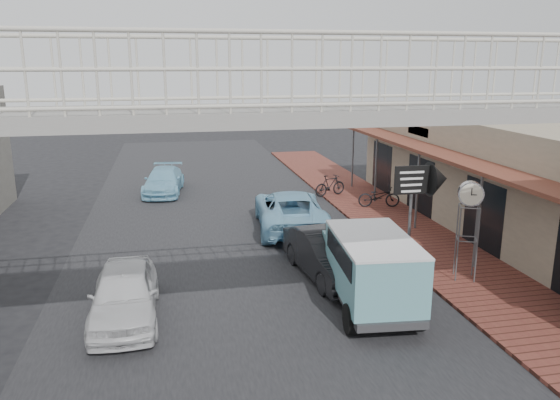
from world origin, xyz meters
name	(u,v)px	position (x,y,z in m)	size (l,w,h in m)	color
ground	(247,305)	(0.00, 0.00, 0.00)	(120.00, 120.00, 0.00)	black
road_strip	(247,304)	(0.00, 0.00, 0.01)	(10.00, 60.00, 0.01)	black
sidewalk	(430,247)	(6.50, 3.00, 0.05)	(3.00, 40.00, 0.10)	brown
shophouse_row	(538,177)	(10.97, 4.00, 2.01)	(7.20, 18.00, 4.00)	gray
footbridge	(279,231)	(0.00, -4.00, 3.18)	(16.40, 2.40, 6.34)	gray
white_hatchback	(124,294)	(-2.93, -0.20, 0.65)	(1.53, 3.81, 1.30)	silver
dark_sedan	(328,255)	(2.53, 1.38, 0.67)	(1.41, 4.04, 1.33)	black
angkot_curb	(290,210)	(2.50, 6.16, 0.71)	(2.36, 5.11, 1.42)	#7AB5D4
angkot_far	(164,181)	(-2.03, 12.85, 0.58)	(1.63, 4.01, 1.16)	#7FC0DD
angkot_van	(371,262)	(2.96, -0.76, 1.21)	(2.10, 4.03, 1.91)	black
motorcycle_near	(379,196)	(6.71, 8.07, 0.55)	(0.60, 1.71, 0.90)	black
motorcycle_far	(330,185)	(5.30, 10.38, 0.58)	(0.45, 1.59, 0.95)	black
street_clock	(470,198)	(6.14, 0.28, 2.39)	(0.71, 0.69, 2.76)	#59595B
arrow_sign	(435,180)	(6.12, 2.26, 2.48)	(1.70, 1.07, 2.94)	#59595B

